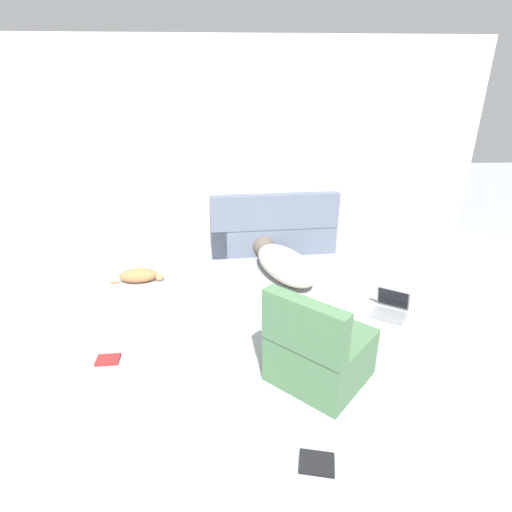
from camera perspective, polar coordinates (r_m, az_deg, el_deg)
name	(u,v)px	position (r m, az deg, el deg)	size (l,w,h in m)	color
wall_back	(232,142)	(5.93, -3.51, 15.97)	(7.17, 0.06, 2.73)	silver
couch	(271,229)	(5.62, 2.11, 3.92)	(1.73, 1.00, 0.84)	slate
dog	(282,262)	(4.84, 3.73, -0.82)	(0.86, 1.63, 0.30)	beige
cat	(139,276)	(4.84, -16.33, -2.70)	(0.61, 0.22, 0.17)	#BC7A47
laptop_open	(391,305)	(4.28, 18.74, -6.66)	(0.45, 0.45, 0.24)	gray
book_red	(108,360)	(3.66, -20.37, -13.72)	(0.20, 0.15, 0.02)	maroon
book_black	(317,463)	(2.76, 8.68, -27.20)	(0.24, 0.21, 0.02)	black
side_chair	(318,351)	(3.15, 8.87, -13.25)	(0.91, 0.91, 0.80)	#4C754C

